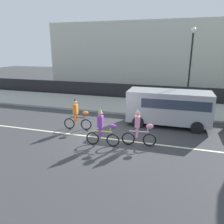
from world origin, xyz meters
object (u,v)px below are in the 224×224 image
Objects in this scene: parade_cyclist_pink at (139,130)px; parade_cyclist_purple at (103,130)px; parade_cyclist_orange at (78,116)px; parked_van_grey at (170,105)px; street_lamp_post at (191,59)px.

parade_cyclist_purple is at bearing -163.47° from parade_cyclist_pink.
parade_cyclist_orange is 4.08m from parade_cyclist_pink.
parked_van_grey is at bearing 24.66° from parade_cyclist_orange.
parade_cyclist_pink is (3.90, -1.20, 0.00)m from parade_cyclist_orange.
parade_cyclist_orange is at bearing -155.34° from parked_van_grey.
parade_cyclist_purple is 1.80m from parade_cyclist_pink.
parade_cyclist_purple and parade_cyclist_pink have the same top height.
parade_cyclist_pink is 0.38× the size of parked_van_grey.
street_lamp_post is at bearing 38.41° from parade_cyclist_orange.
street_lamp_post reaches higher than parked_van_grey.
parade_cyclist_pink is 7.29m from street_lamp_post.
street_lamp_post reaches higher than parade_cyclist_orange.
parade_cyclist_orange is 5.70m from parked_van_grey.
parade_cyclist_purple is at bearing -38.22° from parade_cyclist_orange.
parked_van_grey is (1.26, 3.57, 0.44)m from parade_cyclist_pink.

